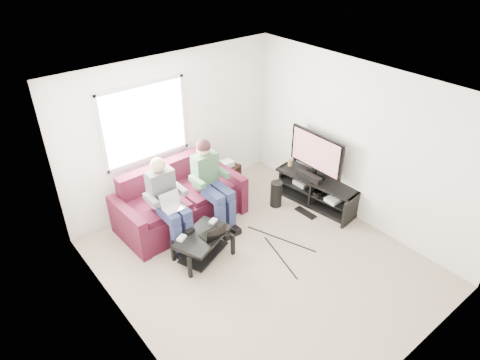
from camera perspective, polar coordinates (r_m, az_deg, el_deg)
name	(u,v)px	position (r m, az deg, el deg)	size (l,w,h in m)	color
floor	(261,262)	(6.42, 2.79, -10.92)	(4.50, 4.50, 0.00)	tan
ceiling	(267,94)	(5.04, 3.56, 11.34)	(4.50, 4.50, 0.00)	white
wall_back	(173,131)	(7.23, -8.89, 6.43)	(4.50, 4.50, 0.00)	white
wall_front	(418,287)	(4.59, 22.66, -13.03)	(4.50, 4.50, 0.00)	white
wall_left	(123,253)	(4.78, -15.33, -9.38)	(4.50, 4.50, 0.00)	white
wall_right	(359,145)	(6.96, 15.55, 4.55)	(4.50, 4.50, 0.00)	white
window	(145,123)	(6.88, -12.59, 7.43)	(1.48, 0.04, 1.28)	white
sofa	(179,203)	(7.09, -8.13, -3.00)	(2.05, 1.04, 0.95)	#44111F
person_left	(168,200)	(6.41, -9.64, -2.61)	(0.40, 0.71, 1.40)	navy
person_right	(211,178)	(6.74, -3.95, 0.29)	(0.40, 0.71, 1.45)	navy
laptop_silver	(173,205)	(6.31, -8.92, -3.28)	(0.32, 0.22, 0.24)	silver
coffee_table	(203,241)	(6.33, -4.98, -8.15)	(0.95, 0.77, 0.41)	black
laptop_black	(212,228)	(6.19, -3.73, -6.45)	(0.34, 0.24, 0.24)	black
controller_a	(182,238)	(6.22, -7.80, -7.68)	(0.14, 0.09, 0.04)	silver
controller_b	(190,231)	(6.33, -6.71, -6.77)	(0.14, 0.09, 0.04)	black
controller_c	(213,221)	(6.48, -3.60, -5.54)	(0.14, 0.09, 0.04)	gray
tv_stand	(317,192)	(7.61, 10.17, -1.63)	(0.66, 1.58, 0.51)	black
tv	(316,153)	(7.29, 10.12, 3.55)	(0.12, 1.10, 0.81)	black
soundbar	(309,176)	(7.41, 9.21, 0.50)	(0.12, 0.50, 0.10)	black
drink_cup	(290,163)	(7.75, 6.72, 2.32)	(0.08, 0.08, 0.12)	olive
console_white	(335,199)	(7.36, 12.52, -2.48)	(0.30, 0.22, 0.06)	silver
console_grey	(304,181)	(7.73, 8.59, -0.18)	(0.34, 0.26, 0.08)	gray
console_black	(319,190)	(7.54, 10.50, -1.30)	(0.38, 0.30, 0.07)	black
subwoofer	(276,194)	(7.46, 4.85, -1.87)	(0.21, 0.21, 0.47)	black
keyboard_floor	(306,213)	(7.44, 8.74, -4.34)	(0.14, 0.41, 0.02)	black
end_table	(227,179)	(7.73, -1.76, 0.14)	(0.38, 0.38, 0.67)	black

